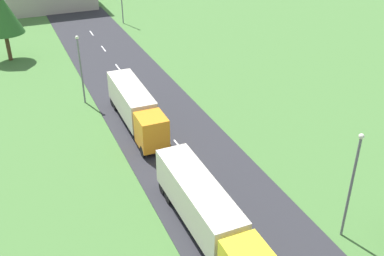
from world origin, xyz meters
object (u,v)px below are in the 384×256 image
object	(u,v)px
truck_second	(206,211)
lamppost_third	(81,66)
tree_maple	(1,12)
lamppost_second	(352,182)
truck_third	(136,107)

from	to	relation	value
truck_second	lamppost_third	bearing A→B (deg)	97.80
truck_second	tree_maple	size ratio (longest dim) A/B	1.42
lamppost_second	lamppost_third	distance (m)	30.14
lamppost_third	tree_maple	size ratio (longest dim) A/B	0.82
truck_second	lamppost_third	size ratio (longest dim) A/B	1.74
lamppost_second	tree_maple	distance (m)	47.94
lamppost_second	lamppost_third	bearing A→B (deg)	113.32
lamppost_second	tree_maple	bearing A→B (deg)	112.45
truck_second	lamppost_second	xyz separation A→B (m)	(8.63, -3.63, 2.40)
lamppost_second	lamppost_third	size ratio (longest dim) A/B	1.08
truck_second	lamppost_second	bearing A→B (deg)	-22.81
truck_third	lamppost_second	bearing A→B (deg)	-67.70
truck_second	tree_maple	xyz separation A→B (m)	(-9.66, 40.65, 4.26)
tree_maple	truck_third	bearing A→B (deg)	-67.42
truck_second	tree_maple	distance (m)	41.99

